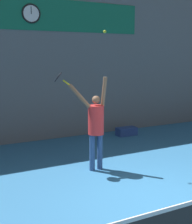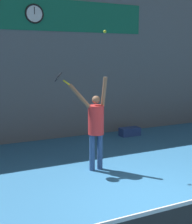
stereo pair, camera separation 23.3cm
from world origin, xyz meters
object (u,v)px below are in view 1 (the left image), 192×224
Objects in this scene: tennis_racket at (59,77)px; scoreboard_clock at (31,14)px; tennis_ball at (105,32)px; tennis_player at (96,124)px; equipment_bag at (126,131)px.

scoreboard_clock is at bearing 85.82° from tennis_racket.
tennis_ball reaches higher than tennis_racket.
scoreboard_clock is at bearing 99.65° from tennis_player.
tennis_ball is (0.75, -3.20, -0.72)m from scoreboard_clock.
tennis_player is 31.08× the size of tennis_ball.
equipment_bag is (3.22, 2.08, -2.07)m from tennis_racket.
tennis_racket reaches higher than tennis_player.
equipment_bag is at bearing 47.90° from tennis_ball.
tennis_ball is 4.57m from equipment_bag.
tennis_ball is at bearing -132.10° from equipment_bag.
tennis_player is at bearing -80.35° from scoreboard_clock.
tennis_player is 5.67× the size of tennis_racket.
tennis_ball is at bearing -24.09° from tennis_racket.
tennis_racket is 1.46m from tennis_ball.
tennis_player is at bearing 171.15° from tennis_ball.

